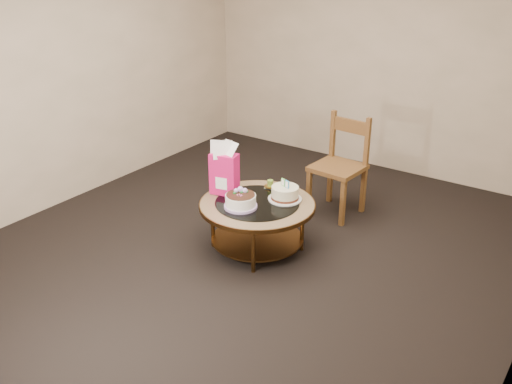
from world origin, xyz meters
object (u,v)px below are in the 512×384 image
Objects in this scene: gift_bag at (224,168)px; cream_cake at (285,193)px; dining_chair at (340,165)px; decorated_cake at (241,201)px; coffee_table at (257,210)px.

cream_cake is at bearing 8.70° from gift_bag.
decorated_cake is at bearing -99.27° from dining_chair.
coffee_table is 3.57× the size of decorated_cake.
decorated_cake is 0.96× the size of cream_cake.
decorated_cake is at bearing -103.23° from cream_cake.
gift_bag is at bearing -178.18° from coffee_table.
gift_bag reaches higher than decorated_cake.
dining_chair reaches higher than decorated_cake.
dining_chair reaches higher than cream_cake.
gift_bag is 1.26m from dining_chair.
decorated_cake is 0.29× the size of dining_chair.
coffee_table is 2.10× the size of gift_bag.
dining_chair is (0.25, 1.09, 0.13)m from coffee_table.
dining_chair reaches higher than coffee_table.
dining_chair is (0.59, 1.10, -0.20)m from gift_bag.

